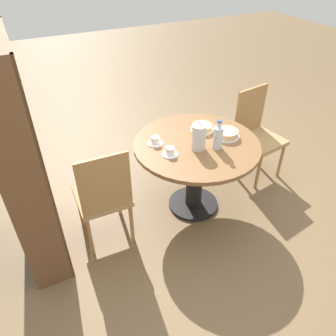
% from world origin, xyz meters
% --- Properties ---
extents(ground_plane, '(14.00, 14.00, 0.00)m').
position_xyz_m(ground_plane, '(0.00, 0.00, 0.00)').
color(ground_plane, brown).
extents(dining_table, '(1.11, 1.11, 0.73)m').
position_xyz_m(dining_table, '(0.00, 0.00, 0.56)').
color(dining_table, black).
rests_on(dining_table, ground_plane).
extents(chair_a, '(0.43, 0.43, 0.96)m').
position_xyz_m(chair_a, '(-0.05, 0.88, 0.50)').
color(chair_a, '#A87A47').
rests_on(chair_a, ground_plane).
extents(chair_b, '(0.48, 0.48, 0.96)m').
position_xyz_m(chair_b, '(0.21, -0.86, 0.50)').
color(chair_b, '#A87A47').
rests_on(chair_b, ground_plane).
extents(bookshelf, '(0.90, 0.28, 1.76)m').
position_xyz_m(bookshelf, '(0.13, 1.37, 0.81)').
color(bookshelf, brown).
rests_on(bookshelf, ground_plane).
extents(coffee_pot, '(0.12, 0.12, 0.26)m').
position_xyz_m(coffee_pot, '(-0.09, 0.04, 0.85)').
color(coffee_pot, silver).
rests_on(coffee_pot, dining_table).
extents(water_bottle, '(0.08, 0.08, 0.26)m').
position_xyz_m(water_bottle, '(-0.15, -0.11, 0.84)').
color(water_bottle, silver).
rests_on(water_bottle, dining_table).
extents(cake_main, '(0.23, 0.23, 0.06)m').
position_xyz_m(cake_main, '(-0.03, -0.29, 0.76)').
color(cake_main, white).
rests_on(cake_main, dining_table).
extents(cake_second, '(0.22, 0.22, 0.06)m').
position_xyz_m(cake_second, '(0.17, -0.15, 0.76)').
color(cake_second, white).
rests_on(cake_second, dining_table).
extents(cup_a, '(0.14, 0.14, 0.07)m').
position_xyz_m(cup_a, '(-0.07, 0.29, 0.76)').
color(cup_a, white).
rests_on(cup_a, dining_table).
extents(cup_b, '(0.14, 0.14, 0.07)m').
position_xyz_m(cup_b, '(0.14, 0.33, 0.76)').
color(cup_b, white).
rests_on(cup_b, dining_table).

